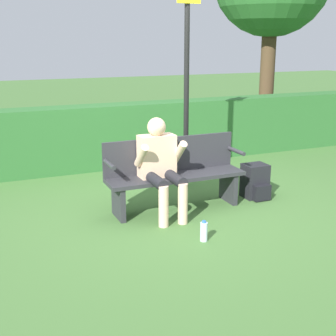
# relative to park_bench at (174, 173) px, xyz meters

# --- Properties ---
(ground_plane) EXTENTS (40.00, 40.00, 0.00)m
(ground_plane) POSITION_rel_park_bench_xyz_m (0.00, -0.06, -0.45)
(ground_plane) COLOR #426B33
(hedge_back) EXTENTS (12.00, 0.49, 1.01)m
(hedge_back) POSITION_rel_park_bench_xyz_m (0.00, 2.18, 0.06)
(hedge_back) COLOR #2D662D
(hedge_back) RESTS_ON ground
(park_bench) EXTENTS (1.70, 0.41, 0.86)m
(park_bench) POSITION_rel_park_bench_xyz_m (0.00, 0.00, 0.00)
(park_bench) COLOR #2D2D33
(park_bench) RESTS_ON ground
(person_seated) EXTENTS (0.56, 0.65, 1.14)m
(person_seated) POSITION_rel_park_bench_xyz_m (-0.23, -0.14, 0.18)
(person_seated) COLOR beige
(person_seated) RESTS_ON ground
(backpack) EXTENTS (0.30, 0.35, 0.44)m
(backpack) POSITION_rel_park_bench_xyz_m (1.14, -0.06, -0.24)
(backpack) COLOR black
(backpack) RESTS_ON ground
(water_bottle) EXTENTS (0.08, 0.08, 0.22)m
(water_bottle) POSITION_rel_park_bench_xyz_m (-0.12, -1.03, -0.35)
(water_bottle) COLOR silver
(water_bottle) RESTS_ON ground
(signpost) EXTENTS (0.33, 0.09, 2.75)m
(signpost) POSITION_rel_park_bench_xyz_m (0.50, 0.73, 1.07)
(signpost) COLOR black
(signpost) RESTS_ON ground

